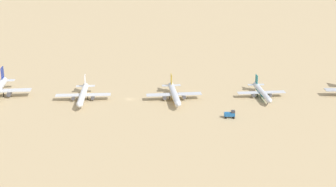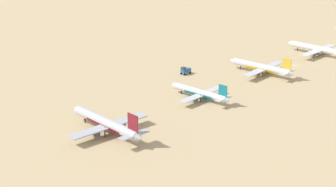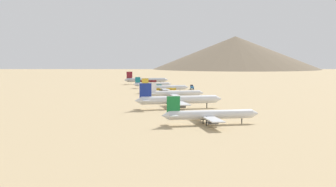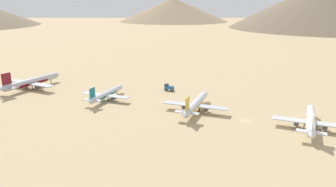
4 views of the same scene
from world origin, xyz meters
TOP-DOWN VIEW (x-y plane):
  - ground_plane at (0.00, 0.00)m, footprint 1800.00×1800.00m
  - parked_jet_2 at (2.07, -25.16)m, footprint 36.80×29.85m
  - parked_jet_3 at (2.63, 24.27)m, footprint 37.40×30.43m
  - parked_jet_4 at (-0.44, 72.83)m, footprint 33.13×26.92m
  - service_truck at (29.53, 50.77)m, footprint 2.85×5.29m

SIDE VIEW (x-z plane):
  - ground_plane at x=0.00m, z-range 0.00..0.00m
  - service_truck at x=29.53m, z-range 0.13..4.03m
  - parked_jet_4 at x=-0.44m, z-range -1.60..7.95m
  - parked_jet_2 at x=2.07m, z-range -1.73..8.89m
  - parked_jet_3 at x=2.63m, z-range -1.80..8.98m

